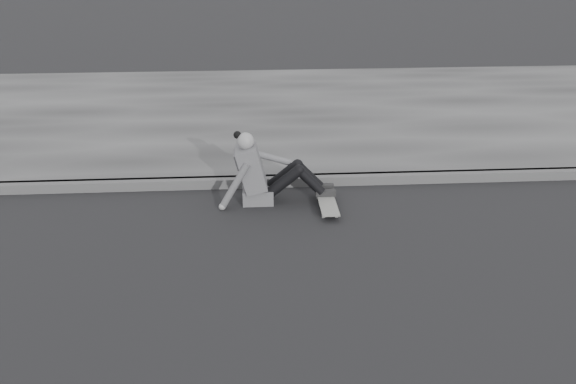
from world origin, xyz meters
name	(u,v)px	position (x,y,z in m)	size (l,w,h in m)	color
curb	(494,176)	(0.00, 2.58, 0.06)	(24.00, 0.16, 0.12)	#4A4A4A
sidewalk	(431,110)	(0.00, 5.60, 0.06)	(24.00, 6.00, 0.12)	#3E3E3E
skateboard	(327,202)	(-2.25, 1.86, 0.07)	(0.20, 0.78, 0.09)	gray
seated_woman	(263,173)	(-2.99, 2.11, 0.36)	(1.38, 0.46, 0.88)	#565659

